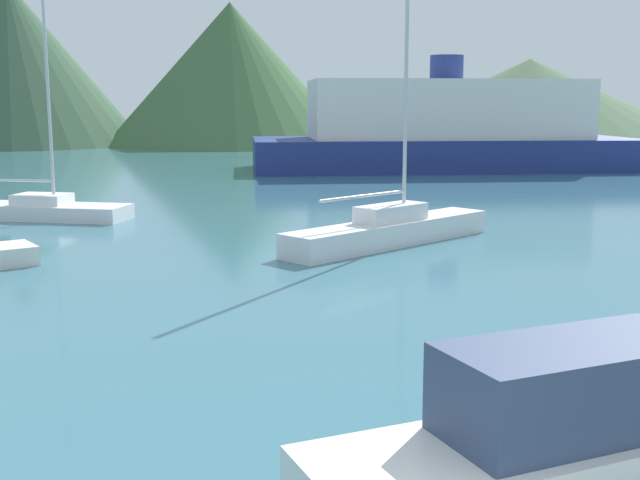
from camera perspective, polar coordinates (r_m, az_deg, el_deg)
sailboat_inner at (r=25.41m, az=5.06°, el=0.88°), size 7.60×6.20×10.73m
sailboat_outer at (r=32.73m, az=-19.11°, el=2.21°), size 6.98×4.02×11.14m
ferry_distant at (r=54.76m, az=8.88°, el=7.73°), size 25.88×9.82×7.51m
hill_central at (r=92.31m, az=-21.13°, el=11.64°), size 27.33×27.33×17.01m
hill_east at (r=87.01m, az=-6.35°, el=11.64°), size 26.90×26.90×14.78m
hill_far_east at (r=99.58m, az=14.62°, el=9.63°), size 41.00×41.00×9.53m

